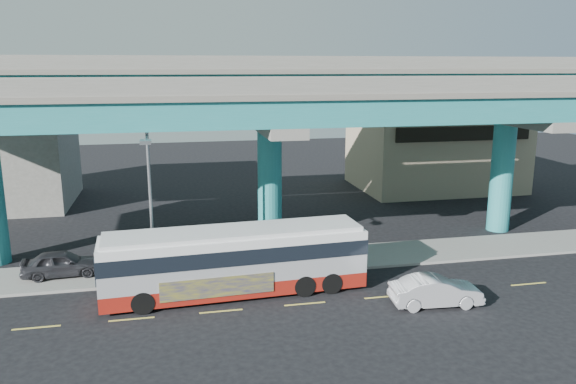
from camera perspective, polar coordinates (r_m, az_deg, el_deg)
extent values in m
plane|color=black|center=(27.57, 1.57, -11.05)|extent=(120.00, 120.00, 0.00)
cube|color=gray|center=(32.53, -0.71, -7.11)|extent=(70.00, 4.00, 0.15)
cube|color=#D8C64C|center=(27.31, -24.20, -12.46)|extent=(2.00, 0.12, 0.01)
cube|color=#D8C64C|center=(26.72, -15.60, -12.34)|extent=(2.00, 0.12, 0.01)
cube|color=#D8C64C|center=(26.71, -6.83, -11.94)|extent=(2.00, 0.12, 0.01)
cube|color=#D8C64C|center=(27.30, 1.72, -11.28)|extent=(2.00, 0.12, 0.01)
cube|color=#D8C64C|center=(28.45, 9.71, -10.45)|extent=(2.00, 0.12, 0.01)
cube|color=#D8C64C|center=(30.09, 16.91, -9.52)|extent=(2.00, 0.12, 0.01)
cube|color=#D8C64C|center=(32.14, 23.25, -8.58)|extent=(2.00, 0.12, 0.01)
cylinder|color=#20797B|center=(34.84, -1.86, 0.43)|extent=(1.50, 1.50, 7.40)
cube|color=gray|center=(34.22, -1.91, 6.99)|extent=(2.00, 12.00, 0.60)
cube|color=gray|center=(37.58, -2.87, 8.87)|extent=(1.80, 5.00, 1.20)
cylinder|color=#20797B|center=(40.76, 20.87, 1.40)|extent=(1.50, 1.50, 7.40)
cube|color=gray|center=(40.23, 21.32, 6.99)|extent=(2.00, 12.00, 0.60)
cube|color=gray|center=(43.13, 18.87, 8.70)|extent=(1.80, 5.00, 1.20)
cube|color=#20797B|center=(30.70, -0.76, 8.21)|extent=(52.00, 5.00, 1.40)
cube|color=gray|center=(30.65, -0.76, 9.80)|extent=(52.00, 5.40, 0.30)
cube|color=gray|center=(28.18, 0.25, 10.66)|extent=(52.00, 0.25, 0.80)
cube|color=gray|center=(33.08, -1.63, 10.96)|extent=(52.00, 0.25, 0.80)
cube|color=#20797B|center=(37.52, -2.89, 10.85)|extent=(52.00, 5.00, 1.40)
cube|color=gray|center=(37.50, -2.91, 12.15)|extent=(52.00, 5.40, 0.30)
cube|color=gray|center=(35.03, -2.25, 13.02)|extent=(52.00, 0.25, 0.80)
cube|color=gray|center=(39.97, -3.50, 12.96)|extent=(52.00, 0.25, 0.80)
cube|color=tan|center=(53.77, 14.65, 4.16)|extent=(14.00, 10.00, 7.00)
cube|color=black|center=(49.04, 17.44, 5.68)|extent=(12.00, 0.25, 1.20)
cube|color=maroon|center=(28.37, -5.35, -9.10)|extent=(13.00, 3.42, 0.75)
cube|color=#B6B6BB|center=(27.96, -5.40, -6.86)|extent=(13.00, 3.42, 1.61)
cube|color=black|center=(27.78, -5.42, -5.82)|extent=(13.06, 3.48, 0.75)
cube|color=silver|center=(27.60, -5.45, -4.66)|extent=(13.00, 3.42, 0.43)
cube|color=silver|center=(27.51, -5.46, -4.02)|extent=(12.58, 3.15, 0.21)
cube|color=black|center=(29.53, 7.07, -5.06)|extent=(0.19, 2.48, 1.29)
cube|color=black|center=(27.58, -18.84, -6.96)|extent=(0.19, 2.48, 1.29)
cube|color=navy|center=(26.80, -7.14, -9.58)|extent=(5.36, 0.34, 0.97)
cylinder|color=black|center=(26.92, -14.54, -10.83)|extent=(1.09, 0.38, 1.07)
cylinder|color=black|center=(29.21, -14.62, -8.94)|extent=(1.09, 0.38, 1.07)
cylinder|color=black|center=(27.96, 1.69, -9.51)|extent=(1.09, 0.38, 1.07)
cylinder|color=black|center=(30.16, 0.33, -7.80)|extent=(1.09, 0.38, 1.07)
cylinder|color=black|center=(28.36, 4.43, -9.21)|extent=(1.09, 0.38, 1.07)
cylinder|color=black|center=(30.54, 2.87, -7.56)|extent=(1.09, 0.38, 1.07)
imported|color=#B6B5BA|center=(27.77, 14.79, -9.71)|extent=(2.19, 4.55, 1.42)
imported|color=#2E2E33|center=(32.39, -22.00, -6.73)|extent=(2.17, 4.27, 1.38)
cylinder|color=gray|center=(29.40, -13.76, -1.55)|extent=(0.16, 0.16, 7.80)
cylinder|color=gray|center=(27.69, -14.21, 5.34)|extent=(0.12, 2.11, 0.12)
cube|color=gray|center=(26.65, -14.28, 4.95)|extent=(0.50, 0.70, 0.18)
cylinder|color=gray|center=(31.37, 2.91, -5.85)|extent=(0.06, 0.06, 1.96)
cylinder|color=#B20A0A|center=(31.06, 2.94, -4.24)|extent=(0.51, 0.48, 0.68)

